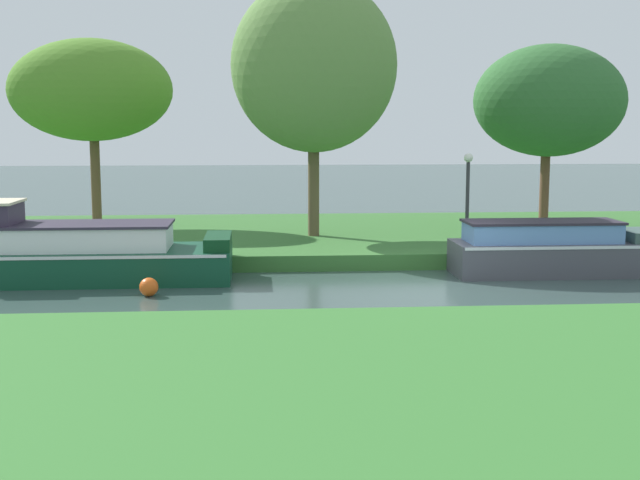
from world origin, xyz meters
TOP-DOWN VIEW (x-y plane):
  - ground_plane at (0.00, 0.00)m, footprint 120.00×120.00m
  - riverbank_far at (0.00, 7.00)m, footprint 72.00×10.00m
  - riverbank_near at (0.00, -9.00)m, footprint 72.00×10.00m
  - forest_barge at (-8.46, 1.20)m, footprint 7.23×2.20m
  - slate_narrowboat at (3.05, 1.20)m, footprint 4.94×1.62m
  - willow_tree_left at (-9.30, 8.85)m, footprint 5.15×3.27m
  - willow_tree_centre at (-2.47, 5.55)m, footprint 4.69×3.66m
  - willow_tree_right at (4.96, 7.23)m, footprint 4.76×3.58m
  - lamp_post at (1.56, 3.81)m, footprint 0.24×0.24m
  - channel_buoy at (-6.42, -0.73)m, footprint 0.40×0.40m

SIDE VIEW (x-z plane):
  - ground_plane at x=0.00m, z-range 0.00..0.00m
  - channel_buoy at x=-6.42m, z-range 0.00..0.40m
  - riverbank_far at x=0.00m, z-range 0.00..0.40m
  - riverbank_near at x=0.00m, z-range 0.00..0.40m
  - slate_narrowboat at x=3.05m, z-range -0.06..1.25m
  - forest_barge at x=-8.46m, z-range -0.30..1.59m
  - lamp_post at x=1.56m, z-range 0.75..3.20m
  - willow_tree_right at x=4.96m, z-range 1.50..7.19m
  - willow_tree_left at x=-9.30m, z-range 1.73..7.64m
  - willow_tree_centre at x=-2.47m, z-range 1.60..8.91m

